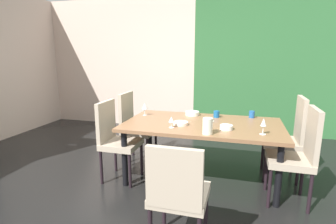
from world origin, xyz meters
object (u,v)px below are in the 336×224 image
Objects in this scene: dining_table at (202,128)px; chair_head_near at (178,191)px; cup_west at (252,114)px; pitcher_east at (208,126)px; serving_bowl_left at (226,127)px; wine_glass_front at (145,106)px; wine_glass_near_window at (171,120)px; chair_right_near at (299,152)px; serving_bowl_south at (181,123)px; chair_left_far at (134,124)px; serving_bowl_near_shelf at (192,113)px; cup_corner at (216,114)px; wine_glass_rear at (264,123)px; chair_right_far at (289,135)px; chair_left_near at (115,137)px.

chair_head_near is (0.01, -1.36, -0.13)m from dining_table.
pitcher_east is (-0.48, -0.90, 0.04)m from cup_west.
wine_glass_front is at bearing 159.67° from serving_bowl_left.
chair_head_near is 1.14m from wine_glass_near_window.
chair_right_near is (1.04, 1.06, 0.04)m from chair_head_near.
chair_left_far is at bearing 150.55° from serving_bowl_south.
chair_right_near is 8.03× the size of wine_glass_near_window.
serving_bowl_near_shelf is 2.13× the size of cup_corner.
chair_left_far reaches higher than cup_corner.
cup_west is at bearing 61.87° from pitcher_east.
serving_bowl_south is (0.81, -0.46, 0.19)m from chair_left_far.
wine_glass_rear is at bearing 89.65° from chair_right_near.
wine_glass_front is 1.16m from pitcher_east.
cup_west is at bearing 9.81° from wine_glass_front.
wine_glass_front is at bearing 92.93° from chair_right_far.
serving_bowl_left is (-0.76, -0.52, 0.18)m from chair_right_far.
cup_west is 0.47m from cup_corner.
chair_left_near is at bearing 106.05° from chair_right_far.
chair_left_near reaches higher than wine_glass_rear.
wine_glass_near_window is at bearing 89.74° from chair_left_near.
chair_head_near is at bearing 135.32° from chair_right_near.
serving_bowl_left is (1.14, -0.42, -0.10)m from wine_glass_front.
chair_right_near is (2.11, -0.00, 0.01)m from chair_left_near.
serving_bowl_near_shelf is at bearing 85.71° from serving_bowl_south.
cup_corner is (0.14, 0.35, 0.12)m from dining_table.
wine_glass_near_window is 0.71m from serving_bowl_near_shelf.
cup_west reaches higher than serving_bowl_near_shelf.
chair_left_near is at bearing -163.91° from dining_table.
dining_table is 10.99× the size of wine_glass_rear.
chair_head_near is 6.51× the size of serving_bowl_left.
wine_glass_rear is 1.61m from wine_glass_front.
serving_bowl_near_shelf is at bearing 110.86° from pitcher_east.
wine_glass_rear is 0.96× the size of serving_bowl_south.
chair_right_near is at bearing -16.03° from dining_table.
pitcher_east is (-0.18, -0.23, 0.06)m from serving_bowl_left.
chair_right_far is at bearing -18.29° from cup_west.
chair_left_near is 2.11m from chair_right_near.
chair_head_near is 1.73m from cup_corner.
chair_right_near is 1.45m from serving_bowl_near_shelf.
chair_right_far is 5.82× the size of serving_bowl_south.
chair_left_near is (-1.05, -0.30, -0.10)m from dining_table.
cup_west is (0.60, 0.45, 0.12)m from dining_table.
serving_bowl_near_shelf is at bearing 129.36° from chair_left_near.
serving_bowl_near_shelf is 0.34m from cup_corner.
wine_glass_front is 1.22m from serving_bowl_left.
wine_glass_front is (0.21, -0.10, 0.29)m from chair_left_far.
chair_left_far is 1.21m from cup_corner.
serving_bowl_near_shelf is (-1.26, 0.70, 0.19)m from chair_right_near.
chair_right_near reaches higher than wine_glass_front.
chair_head_near is at bearing -89.54° from dining_table.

